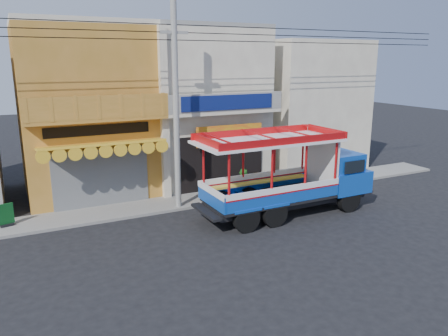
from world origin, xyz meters
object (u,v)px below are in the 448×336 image
Objects in this scene: green_sign at (6,217)px; potted_plant_b at (245,180)px; utility_pole at (179,96)px; potted_plant_a at (235,184)px; songthaew_truck at (298,173)px.

potted_plant_b reaches higher than green_sign.
utility_pole reaches higher than green_sign.
potted_plant_a is 0.79m from potted_plant_b.
utility_pole is 30.58× the size of green_sign.
utility_pole is 5.79m from potted_plant_b.
potted_plant_b is at bearing 0.14° from green_sign.
potted_plant_a is 0.98× the size of potted_plant_b.
songthaew_truck reaches higher than potted_plant_b.
green_sign is (-11.44, 3.45, -1.25)m from songthaew_truck.
utility_pole is at bearing 166.59° from potted_plant_a.
potted_plant_b is (0.72, 0.33, 0.01)m from potted_plant_a.
potted_plant_b reaches higher than potted_plant_a.
utility_pole is 25.83× the size of potted_plant_b.
utility_pole reaches higher than potted_plant_a.
potted_plant_a is (10.08, -0.30, 0.15)m from green_sign.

